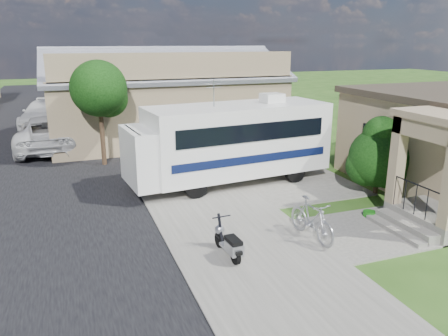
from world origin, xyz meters
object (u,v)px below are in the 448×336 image
object	(u,v)px
shrub	(379,155)
van	(43,113)
pickup_truck	(49,132)
scooter	(229,243)
garden_hose	(369,215)
bicycle	(312,221)
motorhome	(231,140)

from	to	relation	value
shrub	van	distance (m)	21.80
pickup_truck	scooter	bearing A→B (deg)	109.45
shrub	garden_hose	world-z (taller)	shrub
pickup_truck	garden_hose	distance (m)	16.16
shrub	bicycle	world-z (taller)	shrub
motorhome	garden_hose	world-z (taller)	motorhome
pickup_truck	garden_hose	size ratio (longest dim) A/B	15.95
van	motorhome	bearing A→B (deg)	-53.96
scooter	motorhome	bearing A→B (deg)	64.78
scooter	van	bearing A→B (deg)	99.16
bicycle	pickup_truck	xyz separation A→B (m)	(-6.92, 13.85, 0.29)
motorhome	garden_hose	distance (m)	5.75
scooter	pickup_truck	xyz separation A→B (m)	(-4.43, 14.07, 0.43)
motorhome	garden_hose	bearing A→B (deg)	-64.85
garden_hose	scooter	bearing A→B (deg)	-168.63
bicycle	garden_hose	world-z (taller)	bicycle
pickup_truck	garden_hose	bearing A→B (deg)	128.09
motorhome	pickup_truck	distance (m)	10.69
shrub	pickup_truck	xyz separation A→B (m)	(-11.16, 11.27, -0.59)
bicycle	scooter	bearing A→B (deg)	179.28
scooter	bicycle	distance (m)	2.51
shrub	scooter	bearing A→B (deg)	-157.44
bicycle	pickup_truck	bearing A→B (deg)	110.90
pickup_truck	van	world-z (taller)	pickup_truck
van	garden_hose	size ratio (longest dim) A/B	13.90
motorhome	van	size ratio (longest dim) A/B	1.46
garden_hose	bicycle	bearing A→B (deg)	-162.69
shrub	pickup_truck	world-z (taller)	shrub
scooter	pickup_truck	distance (m)	14.75
scooter	bicycle	world-z (taller)	bicycle
shrub	garden_hose	xyz separation A→B (m)	(-1.65, -1.78, -1.36)
shrub	bicycle	size ratio (longest dim) A/B	1.48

